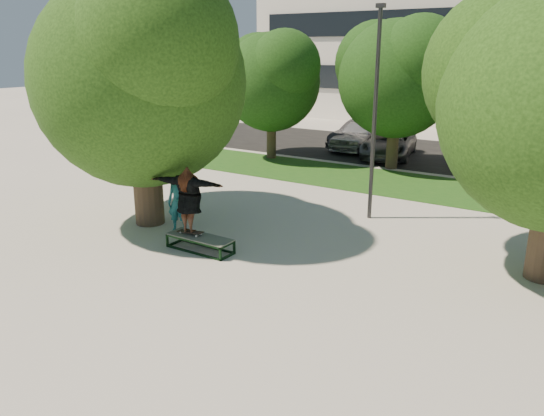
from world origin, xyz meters
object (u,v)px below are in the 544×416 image
Objects in this scene: lamppost at (375,113)px; bystander at (178,202)px; car_silver_a at (361,134)px; car_silver_b at (527,150)px; grind_box at (200,243)px; car_grey at (389,144)px; car_dark at (361,134)px; tree_left at (140,68)px.

lamppost is 6.14m from bystander.
bystander is (-3.97, -4.08, -2.31)m from lamppost.
car_silver_a reaches higher than car_silver_b.
bystander is at bearing 150.86° from grind_box.
car_silver_b is (5.76, 1.32, 0.06)m from car_grey.
car_dark is (-1.12, 14.79, -0.14)m from bystander.
car_silver_a is at bearing 172.62° from car_silver_b.
tree_left is 3.95× the size of grind_box.
grind_box is 0.40× the size of car_silver_a.
lamppost is at bearing -83.84° from car_grey.
bystander is at bearing -86.50° from car_silver_a.
tree_left is 6.70m from lamppost.
grind_box is 0.42× the size of car_dark.
tree_left reaches higher than grind_box.
car_grey is at bearing -30.27° from car_silver_a.
grind_box is at bearing -117.25° from lamppost.
lamppost is 11.19m from car_silver_b.
car_grey is (-0.48, 14.13, 0.44)m from grind_box.
bystander is 14.83m from car_dark.
grind_box is at bearing -19.47° from tree_left.
bystander is 14.45m from car_silver_a.
car_silver_b is (6.72, 14.64, -0.15)m from bystander.
lamppost reaches higher than car_silver_a.
car_dark reaches higher than car_grey.
car_silver_b is at bearing 43.89° from bystander.
car_grey is (2.29, 13.14, -3.79)m from tree_left.
grind_box is at bearing -81.32° from car_silver_a.
car_dark is at bearing 133.02° from car_grey.
bystander is 0.40× the size of car_dark.
lamppost reaches higher than grind_box.
car_dark is (-0.17, 0.36, -0.07)m from car_silver_a.
car_grey is at bearing -28.07° from car_dark.
tree_left is at bearing 151.10° from bystander.
grind_box is (-2.52, -4.89, -2.96)m from lamppost.
car_silver_b is at bearing 75.38° from lamppost.
grind_box is (2.78, -0.98, -4.23)m from tree_left.
car_silver_a is (-2.40, 15.23, 0.58)m from grind_box.
tree_left is at bearing 160.53° from grind_box.
lamppost is at bearing -64.85° from car_silver_a.
car_silver_b is (8.05, 14.47, -3.72)m from tree_left.
car_grey is 5.91m from car_silver_b.
car_grey is 0.95× the size of car_silver_b.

